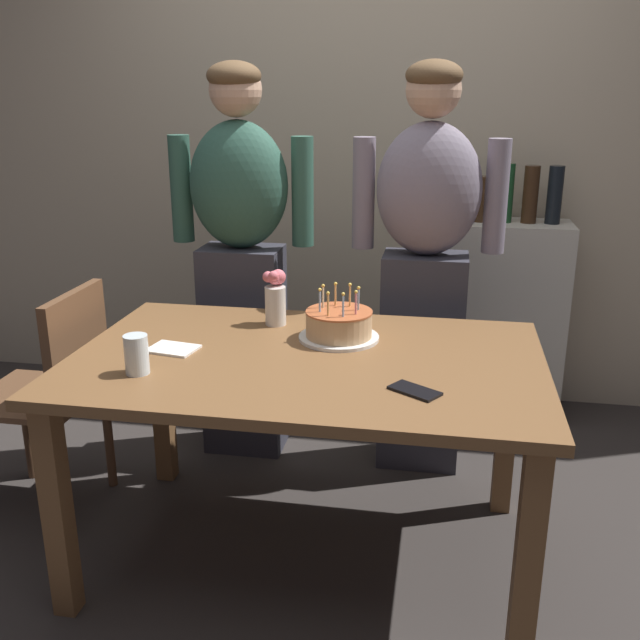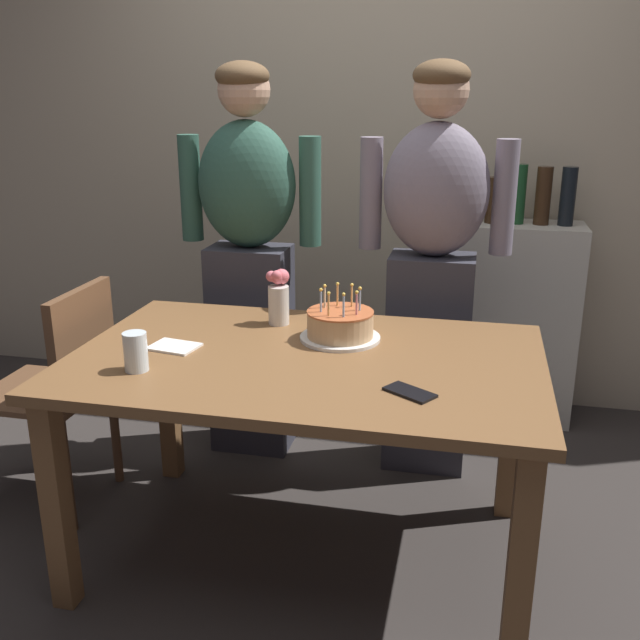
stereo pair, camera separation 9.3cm
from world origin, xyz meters
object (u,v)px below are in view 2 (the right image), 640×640
(water_glass_near, at_px, (136,352))
(napkin_stack, at_px, (174,347))
(birthday_cake, at_px, (340,326))
(person_woman_cardigan, at_px, (432,267))
(person_man_bearded, at_px, (249,258))
(dining_chair, at_px, (63,380))
(cell_phone, at_px, (410,392))
(flower_vase, at_px, (279,296))

(water_glass_near, xyz_separation_m, napkin_stack, (0.03, 0.21, -0.06))
(birthday_cake, distance_m, person_woman_cardigan, 0.63)
(water_glass_near, relative_size, person_man_bearded, 0.07)
(dining_chair, bearing_deg, birthday_cake, 92.79)
(cell_phone, height_order, person_man_bearded, person_man_bearded)
(person_man_bearded, bearing_deg, dining_chair, 48.82)
(napkin_stack, height_order, flower_vase, flower_vase)
(person_man_bearded, bearing_deg, flower_vase, 119.74)
(person_man_bearded, xyz_separation_m, dining_chair, (-0.54, -0.62, -0.36))
(birthday_cake, bearing_deg, person_woman_cardigan, 64.82)
(dining_chair, bearing_deg, cell_phone, 74.94)
(person_woman_cardigan, bearing_deg, water_glass_near, 50.22)
(person_woman_cardigan, bearing_deg, birthday_cake, 64.82)
(birthday_cake, xyz_separation_m, person_woman_cardigan, (0.27, 0.57, 0.08))
(birthday_cake, xyz_separation_m, flower_vase, (-0.25, 0.12, 0.05))
(water_glass_near, xyz_separation_m, person_man_bearded, (0.04, 0.98, 0.07))
(napkin_stack, relative_size, person_man_bearded, 0.09)
(dining_chair, bearing_deg, napkin_stack, 73.99)
(person_woman_cardigan, bearing_deg, person_man_bearded, 0.00)
(water_glass_near, bearing_deg, dining_chair, 144.06)
(flower_vase, bearing_deg, person_woman_cardigan, 40.60)
(water_glass_near, distance_m, cell_phone, 0.83)
(birthday_cake, relative_size, cell_phone, 1.90)
(cell_phone, distance_m, person_woman_cardigan, 0.98)
(napkin_stack, height_order, person_man_bearded, person_man_bearded)
(cell_phone, xyz_separation_m, person_woman_cardigan, (-0.01, 0.97, 0.13))
(cell_phone, relative_size, person_woman_cardigan, 0.09)
(person_man_bearded, height_order, person_woman_cardigan, same)
(birthday_cake, relative_size, person_woman_cardigan, 0.17)
(flower_vase, bearing_deg, birthday_cake, -26.25)
(flower_vase, distance_m, dining_chair, 0.88)
(cell_phone, height_order, flower_vase, flower_vase)
(napkin_stack, relative_size, flower_vase, 0.76)
(water_glass_near, relative_size, cell_phone, 0.83)
(flower_vase, height_order, dining_chair, flower_vase)
(birthday_cake, distance_m, flower_vase, 0.28)
(person_woman_cardigan, bearing_deg, cell_phone, 90.67)
(water_glass_near, xyz_separation_m, dining_chair, (-0.50, 0.36, -0.28))
(flower_vase, bearing_deg, dining_chair, -167.60)
(water_glass_near, distance_m, flower_vase, 0.61)
(cell_phone, bearing_deg, napkin_stack, -161.33)
(person_woman_cardigan, bearing_deg, dining_chair, 25.23)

